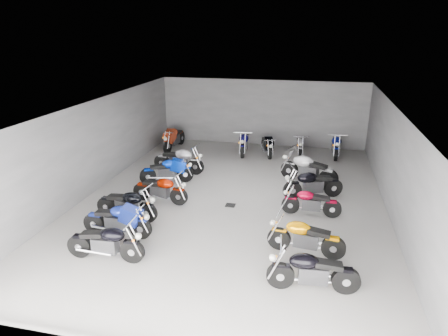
# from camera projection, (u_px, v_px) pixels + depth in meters

# --- Properties ---
(ground) EXTENTS (14.00, 14.00, 0.00)m
(ground) POSITION_uv_depth(u_px,v_px,m) (233.00, 199.00, 13.67)
(ground) COLOR #9F9C97
(ground) RESTS_ON ground
(wall_back) EXTENTS (10.00, 0.10, 3.20)m
(wall_back) POSITION_uv_depth(u_px,v_px,m) (262.00, 113.00, 19.57)
(wall_back) COLOR gray
(wall_back) RESTS_ON ground
(wall_left) EXTENTS (0.10, 14.00, 3.20)m
(wall_left) POSITION_uv_depth(u_px,v_px,m) (96.00, 146.00, 14.18)
(wall_left) COLOR gray
(wall_left) RESTS_ON ground
(wall_right) EXTENTS (0.10, 14.00, 3.20)m
(wall_right) POSITION_uv_depth(u_px,v_px,m) (395.00, 166.00, 12.10)
(wall_right) COLOR gray
(wall_right) RESTS_ON ground
(ceiling) EXTENTS (10.00, 14.00, 0.04)m
(ceiling) POSITION_uv_depth(u_px,v_px,m) (234.00, 106.00, 12.60)
(ceiling) COLOR black
(ceiling) RESTS_ON wall_back
(drain_grate) EXTENTS (0.32, 0.32, 0.01)m
(drain_grate) POSITION_uv_depth(u_px,v_px,m) (230.00, 205.00, 13.21)
(drain_grate) COLOR black
(drain_grate) RESTS_ON ground
(motorcycle_left_a) EXTENTS (2.05, 0.42, 0.90)m
(motorcycle_left_a) POSITION_uv_depth(u_px,v_px,m) (106.00, 242.00, 9.98)
(motorcycle_left_a) COLOR black
(motorcycle_left_a) RESTS_ON ground
(motorcycle_left_b) EXTENTS (2.04, 0.39, 0.90)m
(motorcycle_left_b) POSITION_uv_depth(u_px,v_px,m) (118.00, 220.00, 11.13)
(motorcycle_left_b) COLOR black
(motorcycle_left_b) RESTS_ON ground
(motorcycle_left_c) EXTENTS (2.05, 0.46, 0.90)m
(motorcycle_left_c) POSITION_uv_depth(u_px,v_px,m) (127.00, 204.00, 12.13)
(motorcycle_left_c) COLOR black
(motorcycle_left_c) RESTS_ON ground
(motorcycle_left_d) EXTENTS (1.98, 0.44, 0.87)m
(motorcycle_left_d) POSITION_uv_depth(u_px,v_px,m) (161.00, 189.00, 13.29)
(motorcycle_left_d) COLOR black
(motorcycle_left_d) RESTS_ON ground
(motorcycle_left_e) EXTENTS (1.91, 0.88, 0.89)m
(motorcycle_left_e) POSITION_uv_depth(u_px,v_px,m) (167.00, 171.00, 14.97)
(motorcycle_left_e) COLOR black
(motorcycle_left_e) RESTS_ON ground
(motorcycle_left_f) EXTENTS (2.18, 0.50, 0.96)m
(motorcycle_left_f) POSITION_uv_depth(u_px,v_px,m) (179.00, 160.00, 16.06)
(motorcycle_left_f) COLOR black
(motorcycle_left_f) RESTS_ON ground
(motorcycle_right_a) EXTENTS (2.07, 0.45, 0.91)m
(motorcycle_right_a) POSITION_uv_depth(u_px,v_px,m) (312.00, 271.00, 8.80)
(motorcycle_right_a) COLOR black
(motorcycle_right_a) RESTS_ON ground
(motorcycle_right_b) EXTENTS (2.02, 0.46, 0.89)m
(motorcycle_right_b) POSITION_uv_depth(u_px,v_px,m) (305.00, 237.00, 10.25)
(motorcycle_right_b) COLOR black
(motorcycle_right_b) RESTS_ON ground
(motorcycle_right_d) EXTENTS (1.85, 0.36, 0.81)m
(motorcycle_right_d) POSITION_uv_depth(u_px,v_px,m) (311.00, 202.00, 12.39)
(motorcycle_right_d) COLOR black
(motorcycle_right_d) RESTS_ON ground
(motorcycle_right_e) EXTENTS (2.02, 0.94, 0.94)m
(motorcycle_right_e) POSITION_uv_depth(u_px,v_px,m) (312.00, 184.00, 13.64)
(motorcycle_right_e) COLOR black
(motorcycle_right_e) RESTS_ON ground
(motorcycle_right_f) EXTENTS (2.17, 0.97, 1.00)m
(motorcycle_right_f) POSITION_uv_depth(u_px,v_px,m) (308.00, 169.00, 14.98)
(motorcycle_right_f) COLOR black
(motorcycle_right_f) RESTS_ON ground
(motorcycle_back_a) EXTENTS (0.48, 2.24, 0.98)m
(motorcycle_back_a) POSITION_uv_depth(u_px,v_px,m) (174.00, 138.00, 19.19)
(motorcycle_back_a) COLOR black
(motorcycle_back_a) RESTS_ON ground
(motorcycle_back_c) EXTENTS (0.47, 2.19, 0.96)m
(motorcycle_back_c) POSITION_uv_depth(u_px,v_px,m) (244.00, 143.00, 18.48)
(motorcycle_back_c) COLOR black
(motorcycle_back_c) RESTS_ON ground
(motorcycle_back_d) EXTENTS (0.73, 1.91, 0.86)m
(motorcycle_back_d) POSITION_uv_depth(u_px,v_px,m) (267.00, 145.00, 18.27)
(motorcycle_back_d) COLOR black
(motorcycle_back_d) RESTS_ON ground
(motorcycle_back_e) EXTENTS (0.40, 1.87, 0.82)m
(motorcycle_back_e) POSITION_uv_depth(u_px,v_px,m) (300.00, 145.00, 18.34)
(motorcycle_back_e) COLOR black
(motorcycle_back_e) RESTS_ON ground
(motorcycle_back_f) EXTENTS (0.42, 2.17, 0.95)m
(motorcycle_back_f) POSITION_uv_depth(u_px,v_px,m) (336.00, 145.00, 18.09)
(motorcycle_back_f) COLOR black
(motorcycle_back_f) RESTS_ON ground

